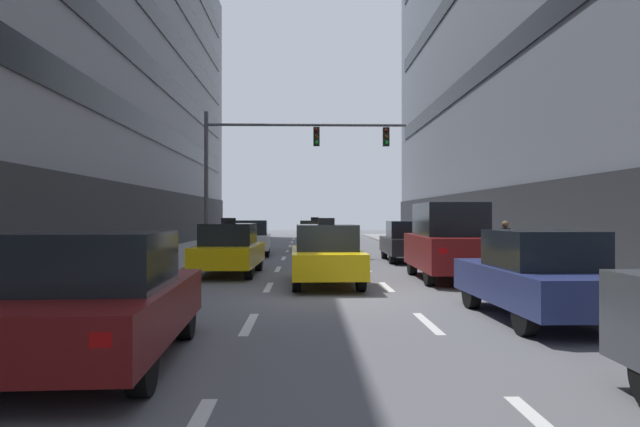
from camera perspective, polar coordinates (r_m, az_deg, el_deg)
name	(u,v)px	position (r m, az deg, el deg)	size (l,w,h in m)	color
ground_plane	(331,298)	(12.95, 1.12, -8.48)	(120.00, 120.00, 0.00)	slate
sidewalk_left	(40,296)	(14.22, -26.25, -7.43)	(3.74, 80.00, 0.14)	gray
sidewalk_right	(616,294)	(14.73, 27.46, -7.18)	(3.74, 80.00, 0.14)	gray
lane_stripe_l1_s3	(249,324)	(10.02, -7.09, -10.90)	(0.16, 2.00, 0.01)	silver
lane_stripe_l1_s4	(268,287)	(14.95, -5.18, -7.35)	(0.16, 2.00, 0.01)	silver
lane_stripe_l1_s5	(278,269)	(19.91, -4.23, -5.56)	(0.16, 2.00, 0.01)	silver
lane_stripe_l1_s6	(284,258)	(24.89, -3.66, -4.49)	(0.16, 2.00, 0.01)	silver
lane_stripe_l1_s7	(287,251)	(29.88, -3.29, -3.77)	(0.16, 2.00, 0.01)	silver
lane_stripe_l1_s8	(290,246)	(34.86, -3.02, -3.26)	(0.16, 2.00, 0.01)	silver
lane_stripe_l1_s9	(292,242)	(39.86, -2.82, -2.87)	(0.16, 2.00, 0.01)	silver
lane_stripe_l1_s10	(294,239)	(44.85, -2.66, -2.58)	(0.16, 2.00, 0.01)	silver
lane_stripe_l2_s3	(428,323)	(10.20, 10.73, -10.71)	(0.16, 2.00, 0.01)	silver
lane_stripe_l2_s4	(387,287)	(15.07, 6.69, -7.29)	(0.16, 2.00, 0.01)	silver
lane_stripe_l2_s5	(366,269)	(20.00, 4.66, -5.54)	(0.16, 2.00, 0.01)	silver
lane_stripe_l2_s6	(354,258)	(24.96, 3.44, -4.47)	(0.16, 2.00, 0.01)	silver
lane_stripe_l2_s7	(346,251)	(29.93, 2.63, -3.76)	(0.16, 2.00, 0.01)	silver
lane_stripe_l2_s8	(340,246)	(34.92, 2.05, -3.25)	(0.16, 2.00, 0.01)	silver
lane_stripe_l2_s9	(336,242)	(39.90, 1.62, -2.87)	(0.16, 2.00, 0.01)	silver
lane_stripe_l2_s10	(333,239)	(44.89, 1.28, -2.57)	(0.16, 2.00, 0.01)	silver
car_driving_0	(250,238)	(26.73, -7.03, -2.46)	(2.04, 4.46, 1.64)	black
taxi_driving_1	(229,249)	(18.12, -9.07, -3.58)	(1.91, 4.35, 1.79)	black
taxi_driving_2	(315,235)	(30.75, -0.53, -2.21)	(1.79, 4.26, 1.77)	black
car_driving_3	(102,299)	(7.70, -21.01, -8.00)	(2.05, 4.51, 1.66)	black
taxi_driving_4	(326,255)	(15.25, 0.60, -4.20)	(1.91, 4.37, 1.80)	black
car_parked_1	(539,276)	(10.90, 21.03, -5.85)	(1.90, 4.32, 1.60)	black
car_parked_2	(449,242)	(16.90, 12.78, -2.77)	(2.02, 4.64, 2.22)	black
car_parked_3	(408,241)	(23.43, 8.77, -2.78)	(1.94, 4.42, 1.64)	black
traffic_signal_0	(277,153)	(25.69, -4.35, 6.01)	(9.05, 0.35, 6.36)	#4C4C51
pedestrian_0	(505,244)	(17.47, 18.06, -2.89)	(0.23, 0.53, 1.57)	black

